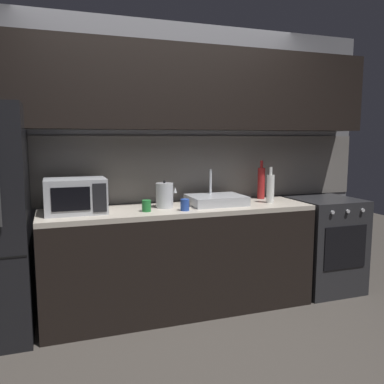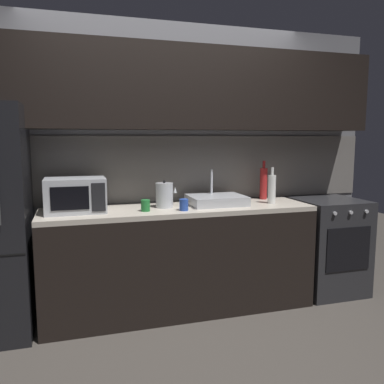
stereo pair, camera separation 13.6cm
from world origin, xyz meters
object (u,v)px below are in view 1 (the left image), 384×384
at_px(mug_blue, 185,205).
at_px(microwave, 76,196).
at_px(oven_range, 324,244).
at_px(kettle, 165,195).
at_px(wine_bottle_white, 270,188).
at_px(wine_bottle_red, 261,183).
at_px(mug_green, 146,206).

bearing_deg(mug_blue, microwave, 167.55).
distance_m(microwave, mug_blue, 0.86).
xyz_separation_m(oven_range, kettle, (-1.60, 0.03, 0.55)).
height_order(oven_range, wine_bottle_white, wine_bottle_white).
xyz_separation_m(kettle, wine_bottle_red, (1.01, 0.18, 0.05)).
xyz_separation_m(kettle, mug_green, (-0.19, -0.13, -0.06)).
bearing_deg(mug_green, wine_bottle_white, 3.16).
xyz_separation_m(microwave, mug_green, (0.53, -0.13, -0.09)).
xyz_separation_m(microwave, wine_bottle_white, (1.68, -0.06, -0.00)).
distance_m(microwave, kettle, 0.72).
xyz_separation_m(wine_bottle_white, wine_bottle_red, (0.04, 0.25, 0.02)).
bearing_deg(wine_bottle_red, kettle, -169.92).
bearing_deg(wine_bottle_white, kettle, 175.95).
distance_m(microwave, wine_bottle_red, 1.73).
bearing_deg(mug_blue, wine_bottle_white, 8.17).
distance_m(wine_bottle_red, mug_blue, 0.97).
bearing_deg(wine_bottle_white, wine_bottle_red, 80.14).
bearing_deg(wine_bottle_white, mug_green, -176.84).
bearing_deg(wine_bottle_white, oven_range, 3.79).
relative_size(oven_range, mug_blue, 9.61).
relative_size(oven_range, kettle, 3.90).
bearing_deg(mug_green, wine_bottle_red, 14.61).
height_order(microwave, wine_bottle_white, wine_bottle_white).
bearing_deg(mug_blue, wine_bottle_red, 22.49).
bearing_deg(mug_green, microwave, 166.71).
bearing_deg(mug_blue, oven_range, 6.30).
bearing_deg(wine_bottle_red, microwave, -173.86).
xyz_separation_m(oven_range, mug_blue, (-1.49, -0.16, 0.50)).
distance_m(wine_bottle_white, mug_green, 1.15).
distance_m(mug_green, mug_blue, 0.31).
bearing_deg(oven_range, wine_bottle_white, -176.21).
distance_m(wine_bottle_white, wine_bottle_red, 0.25).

